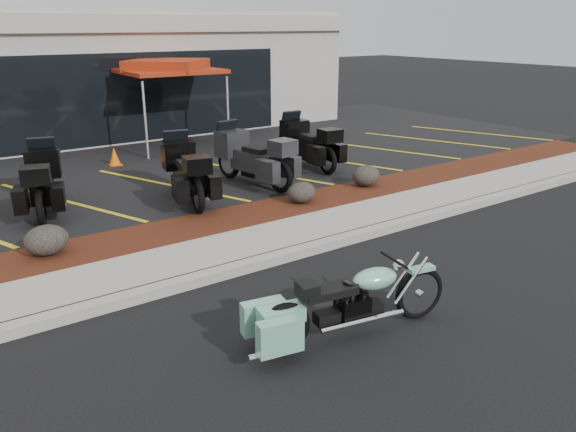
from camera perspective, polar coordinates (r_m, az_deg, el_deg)
ground at (r=8.40m, az=3.48°, el=-6.37°), size 90.00×90.00×0.00m
curb at (r=9.03m, az=-0.06°, el=-3.94°), size 24.00×0.25×0.15m
sidewalk at (r=9.57m, az=-2.46°, el=-2.60°), size 24.00×1.20×0.15m
mulch_bed at (r=10.54m, az=-5.98°, el=-0.60°), size 24.00×1.20×0.16m
upper_lot at (r=15.31m, az=-15.95°, el=4.96°), size 26.00×9.60×0.15m
dealership_building at (r=21.00m, az=-22.38°, el=13.27°), size 18.00×8.16×4.00m
boulder_left at (r=9.51m, az=-23.34°, el=-2.27°), size 0.67×0.56×0.48m
boulder_mid at (r=11.30m, az=1.38°, el=2.42°), size 0.60×0.50×0.42m
boulder_right at (r=12.61m, az=7.93°, el=4.09°), size 0.66×0.55×0.47m
hero_cruiser at (r=7.30m, az=13.23°, el=-6.91°), size 2.73×1.13×0.93m
touring_black_front at (r=12.41m, az=-23.48°, el=4.41°), size 1.45×2.40×1.31m
touring_black_mid at (r=12.26m, az=-11.17°, el=5.53°), size 1.33×2.42×1.33m
touring_grey at (r=13.14m, az=-6.09°, el=6.75°), size 1.32×2.47×1.37m
touring_black_rear at (r=14.76m, az=0.38°, el=8.11°), size 1.02×2.32×1.32m
traffic_cone at (r=15.07m, az=-17.22°, el=5.81°), size 0.35×0.35×0.45m
popup_canopy at (r=16.90m, az=-12.18°, el=14.50°), size 3.37×3.37×2.47m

